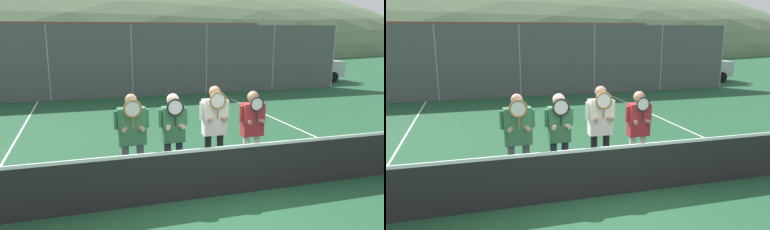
% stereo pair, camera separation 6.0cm
% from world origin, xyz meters
% --- Properties ---
extents(ground_plane, '(120.00, 120.00, 0.00)m').
position_xyz_m(ground_plane, '(0.00, 0.00, 0.00)').
color(ground_plane, '#1E4C2D').
extents(hill_distant, '(112.69, 62.60, 21.91)m').
position_xyz_m(hill_distant, '(0.00, 56.47, 0.00)').
color(hill_distant, '#5B7551').
rests_on(hill_distant, ground_plane).
extents(clubhouse_building, '(18.76, 5.50, 3.31)m').
position_xyz_m(clubhouse_building, '(-1.02, 18.34, 1.67)').
color(clubhouse_building, beige).
rests_on(clubhouse_building, ground_plane).
extents(fence_back, '(20.44, 0.06, 3.10)m').
position_xyz_m(fence_back, '(-0.00, 10.61, 1.55)').
color(fence_back, gray).
rests_on(fence_back, ground_plane).
extents(tennis_net, '(10.52, 0.09, 1.00)m').
position_xyz_m(tennis_net, '(0.00, 0.00, 0.47)').
color(tennis_net, gray).
rests_on(tennis_net, ground_plane).
extents(court_line_left_sideline, '(0.05, 16.00, 0.01)m').
position_xyz_m(court_line_left_sideline, '(-3.91, 3.00, 0.00)').
color(court_line_left_sideline, white).
rests_on(court_line_left_sideline, ground_plane).
extents(court_line_right_sideline, '(0.05, 16.00, 0.01)m').
position_xyz_m(court_line_right_sideline, '(3.91, 3.00, 0.00)').
color(court_line_right_sideline, white).
rests_on(court_line_right_sideline, ground_plane).
extents(player_leftmost, '(0.62, 0.34, 1.76)m').
position_xyz_m(player_leftmost, '(-1.33, 0.75, 1.05)').
color(player_leftmost, '#56565B').
rests_on(player_leftmost, ground_plane).
extents(player_center_left, '(0.54, 0.34, 1.73)m').
position_xyz_m(player_center_left, '(-0.57, 0.75, 1.04)').
color(player_center_left, '#232838').
rests_on(player_center_left, ground_plane).
extents(player_center_right, '(0.59, 0.34, 1.82)m').
position_xyz_m(player_center_right, '(0.27, 0.87, 1.09)').
color(player_center_right, black).
rests_on(player_center_right, ground_plane).
extents(player_rightmost, '(0.55, 0.34, 1.70)m').
position_xyz_m(player_rightmost, '(1.03, 0.79, 1.01)').
color(player_rightmost, white).
rests_on(player_rightmost, ground_plane).
extents(car_far_left, '(4.17, 2.00, 1.81)m').
position_xyz_m(car_far_left, '(-5.37, 12.44, 0.92)').
color(car_far_left, navy).
rests_on(car_far_left, ground_plane).
extents(car_left_of_center, '(4.73, 1.98, 1.78)m').
position_xyz_m(car_left_of_center, '(-0.36, 12.60, 0.91)').
color(car_left_of_center, '#285638').
rests_on(car_left_of_center, ground_plane).
extents(car_center, '(4.65, 2.01, 1.67)m').
position_xyz_m(car_center, '(4.89, 12.94, 0.86)').
color(car_center, navy).
rests_on(car_center, ground_plane).
extents(car_right_of_center, '(4.38, 1.92, 1.88)m').
position_xyz_m(car_right_of_center, '(9.96, 12.96, 0.95)').
color(car_right_of_center, '#B2B7BC').
rests_on(car_right_of_center, ground_plane).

